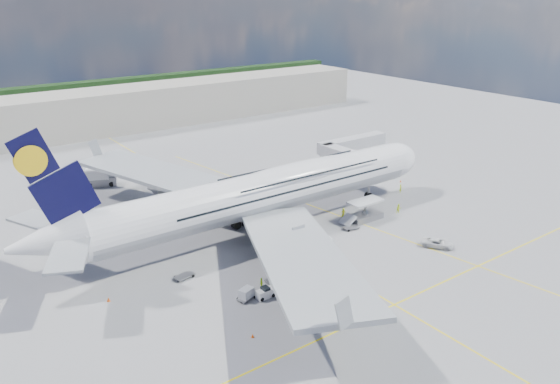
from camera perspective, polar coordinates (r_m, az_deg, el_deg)
ground at (r=87.63m, az=2.17°, el=-6.07°), size 300.00×300.00×0.00m
taxi_line_main at (r=87.63m, az=2.17°, el=-6.07°), size 0.25×220.00×0.01m
taxi_line_cross at (r=74.99m, az=11.85°, el=-11.45°), size 120.00×0.25×0.01m
taxi_line_diag at (r=102.82m, az=4.86°, el=-2.00°), size 14.16×99.06×0.01m
airliner at (r=92.44m, az=-1.48°, el=0.02°), size 77.26×79.15×23.71m
jet_bridge at (r=118.34m, az=7.31°, el=4.43°), size 18.80×12.10×8.50m
cargo_loader at (r=99.37m, az=8.79°, el=-2.21°), size 8.53×3.20×3.67m
terminal at (r=167.14m, az=-18.58°, el=7.93°), size 180.00×16.00×12.00m
tree_line at (r=222.90m, az=-12.39°, el=10.87°), size 160.00×6.00×8.00m
dolly_row_a at (r=74.28m, az=-3.53°, el=-10.55°), size 2.89×2.10×1.64m
dolly_row_b at (r=78.47m, az=-0.29°, el=-9.11°), size 3.41×1.86×0.50m
dolly_row_c at (r=75.48m, az=1.92°, el=-10.44°), size 3.20×1.92×0.45m
dolly_back at (r=80.62m, az=-9.98°, el=-8.64°), size 3.13×2.11×0.42m
dolly_nose_far at (r=87.85m, az=4.74°, el=-5.35°), size 3.21×2.31×1.83m
dolly_nose_near at (r=95.57m, az=7.46°, el=-3.69°), size 3.02×2.02×0.41m
baggage_tug at (r=74.65m, az=-1.54°, el=-10.49°), size 2.60×1.25×1.62m
catering_truck_inner at (r=103.71m, az=-6.87°, el=-0.75°), size 7.03×3.47×4.02m
catering_truck_outer at (r=121.19m, az=-18.22°, el=1.43°), size 6.97×4.59×3.85m
service_van at (r=91.82m, az=16.15°, el=-5.16°), size 4.72×5.42×1.39m
crew_nose at (r=114.16m, az=12.49°, el=0.36°), size 0.74×0.59×1.76m
crew_loader at (r=103.52m, az=12.30°, el=-1.71°), size 1.09×0.98×1.84m
crew_wing at (r=76.64m, az=-1.95°, el=-9.51°), size 0.76×1.06×1.67m
crew_van at (r=100.10m, az=6.65°, el=-2.17°), size 1.00×0.98×1.74m
crew_tug at (r=77.94m, az=3.72°, el=-8.91°), size 1.29×0.85×1.86m
cone_nose at (r=120.60m, az=12.49°, el=1.12°), size 0.39×0.39×0.50m
cone_wing_left_inner at (r=105.20m, az=-14.91°, el=-1.96°), size 0.43×0.43×0.55m
cone_wing_left_outer at (r=109.74m, az=-15.90°, el=-1.13°), size 0.39×0.39×0.49m
cone_wing_right_inner at (r=89.21m, az=1.10°, el=-5.39°), size 0.38×0.38×0.48m
cone_wing_right_outer at (r=67.42m, az=-2.88°, el=-14.76°), size 0.38×0.38×0.48m
cone_tail at (r=77.50m, az=-17.48°, el=-10.65°), size 0.47×0.47×0.60m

